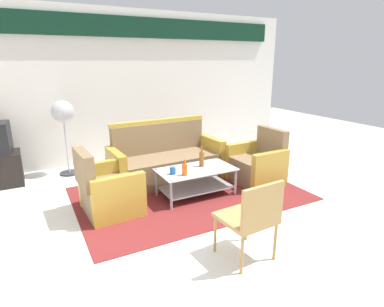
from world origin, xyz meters
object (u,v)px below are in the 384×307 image
(bottle_orange, at_px, (185,169))
(cup, at_px, (173,171))
(couch, at_px, (166,162))
(armchair_left, at_px, (108,191))
(armchair_right, at_px, (258,165))
(pedestal_fan, at_px, (63,116))
(bottle_brown, at_px, (202,159))
(wicker_chair, at_px, (252,215))
(coffee_table, at_px, (196,178))

(bottle_orange, height_order, cup, bottle_orange)
(couch, distance_m, bottle_orange, 0.95)
(armchair_left, height_order, armchair_right, same)
(couch, distance_m, pedestal_fan, 1.87)
(bottle_brown, xyz_separation_m, wicker_chair, (-0.40, -1.68, -0.03))
(armchair_right, distance_m, cup, 1.52)
(armchair_left, bearing_deg, pedestal_fan, -175.13)
(cup, xyz_separation_m, pedestal_fan, (-1.12, 1.87, 0.55))
(coffee_table, xyz_separation_m, pedestal_fan, (-1.50, 1.83, 0.74))
(coffee_table, bearing_deg, couch, 99.65)
(coffee_table, bearing_deg, bottle_orange, -149.03)
(bottle_brown, height_order, cup, bottle_brown)
(armchair_left, bearing_deg, coffee_table, 82.97)
(armchair_right, height_order, cup, armchair_right)
(armchair_left, height_order, cup, armchair_left)
(couch, height_order, armchair_right, couch)
(armchair_right, height_order, coffee_table, armchair_right)
(bottle_brown, bearing_deg, bottle_orange, -150.28)
(armchair_right, bearing_deg, cup, 90.48)
(bottle_brown, bearing_deg, cup, -168.56)
(armchair_left, bearing_deg, cup, 78.95)
(wicker_chair, bearing_deg, couch, 82.88)
(armchair_left, relative_size, wicker_chair, 1.01)
(couch, distance_m, wicker_chair, 2.40)
(coffee_table, relative_size, pedestal_fan, 0.87)
(bottle_brown, bearing_deg, armchair_left, 179.58)
(pedestal_fan, height_order, wicker_chair, pedestal_fan)
(couch, xyz_separation_m, bottle_orange, (-0.13, -0.93, 0.18))
(couch, xyz_separation_m, armchair_left, (-1.11, -0.70, -0.03))
(pedestal_fan, distance_m, wicker_chair, 3.70)
(couch, xyz_separation_m, armchair_right, (1.26, -0.76, -0.03))
(wicker_chair, bearing_deg, pedestal_fan, 105.89)
(couch, bearing_deg, pedestal_fan, -40.32)
(armchair_left, bearing_deg, wicker_chair, 26.28)
(bottle_orange, relative_size, cup, 2.22)
(bottle_brown, bearing_deg, pedestal_fan, 132.65)
(couch, distance_m, armchair_left, 1.31)
(coffee_table, xyz_separation_m, cup, (-0.38, -0.04, 0.19))
(cup, bearing_deg, bottle_orange, -43.71)
(bottle_orange, relative_size, bottle_brown, 0.73)
(cup, xyz_separation_m, wicker_chair, (0.11, -1.58, 0.03))
(armchair_right, height_order, pedestal_fan, pedestal_fan)
(couch, bearing_deg, armchair_left, 29.56)
(coffee_table, relative_size, bottle_brown, 3.60)
(armchair_right, relative_size, coffee_table, 0.77)
(armchair_right, distance_m, bottle_brown, 1.03)
(couch, xyz_separation_m, bottle_brown, (0.26, -0.71, 0.21))
(bottle_orange, relative_size, pedestal_fan, 0.18)
(armchair_right, relative_size, bottle_orange, 3.82)
(armchair_left, relative_size, coffee_table, 0.77)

